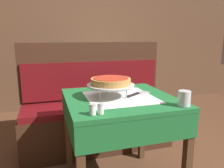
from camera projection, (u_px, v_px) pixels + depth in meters
name	position (u px, v px, depth m)	size (l,w,h in m)	color
dining_table_front	(120.00, 112.00, 1.61)	(0.77, 0.77, 0.75)	#1E6B33
dining_table_rear	(101.00, 72.00, 3.31)	(0.67, 0.67, 0.75)	beige
booth_bench	(97.00, 117.00, 2.35)	(1.55, 0.49, 1.12)	#3D2316
back_wall_panel	(75.00, 36.00, 3.58)	(6.00, 0.04, 2.40)	brown
pizza_pan_stand	(111.00, 86.00, 1.56)	(0.34, 0.34, 0.10)	#ADADB2
deep_dish_pizza	(111.00, 81.00, 1.55)	(0.28, 0.28, 0.05)	#C68E47
pizza_server	(137.00, 94.00, 1.65)	(0.23, 0.17, 0.01)	#BCBCC1
water_glass_near	(184.00, 98.00, 1.37)	(0.08, 0.08, 0.10)	silver
salt_shaker	(93.00, 110.00, 1.21)	(0.04, 0.04, 0.06)	silver
pepper_shaker	(101.00, 109.00, 1.22)	(0.04, 0.04, 0.06)	silver
condiment_caddy	(101.00, 62.00, 3.31)	(0.15, 0.15, 0.18)	black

